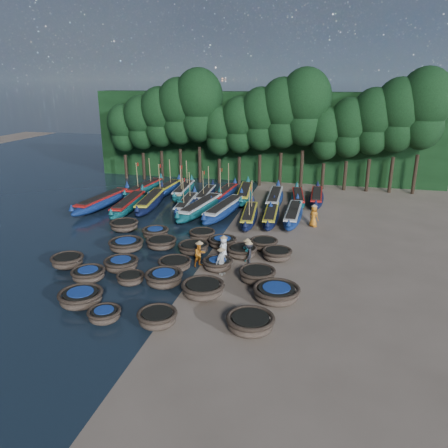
% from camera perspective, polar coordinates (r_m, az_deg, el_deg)
% --- Properties ---
extents(ground, '(120.00, 120.00, 0.00)m').
position_cam_1_polar(ground, '(30.54, -1.57, -3.34)').
color(ground, '#7E6C5C').
rests_on(ground, ground).
extents(foliage_wall, '(40.00, 3.00, 10.00)m').
position_cam_1_polar(foliage_wall, '(51.81, 5.26, 11.31)').
color(foliage_wall, black).
rests_on(foliage_wall, ground).
extents(coracle_1, '(2.40, 2.40, 0.81)m').
position_cam_1_polar(coracle_1, '(24.28, -18.19, -9.10)').
color(coracle_1, brown).
rests_on(coracle_1, ground).
extents(coracle_2, '(1.67, 1.67, 0.66)m').
position_cam_1_polar(coracle_2, '(22.51, -15.35, -11.34)').
color(coracle_2, brown).
rests_on(coracle_2, ground).
extents(coracle_3, '(1.96, 1.96, 0.77)m').
position_cam_1_polar(coracle_3, '(21.61, -8.70, -12.01)').
color(coracle_3, brown).
rests_on(coracle_3, ground).
extents(coracle_4, '(2.53, 2.53, 0.82)m').
position_cam_1_polar(coracle_4, '(20.96, 3.47, -12.75)').
color(coracle_4, brown).
rests_on(coracle_4, ground).
extents(coracle_5, '(2.01, 2.01, 0.75)m').
position_cam_1_polar(coracle_5, '(26.94, -17.29, -6.29)').
color(coracle_5, brown).
rests_on(coracle_5, ground).
extents(coracle_6, '(1.63, 1.63, 0.63)m').
position_cam_1_polar(coracle_6, '(25.99, -12.12, -6.94)').
color(coracle_6, brown).
rests_on(coracle_6, ground).
extents(coracle_7, '(2.62, 2.62, 0.85)m').
position_cam_1_polar(coracle_7, '(25.37, -7.85, -7.02)').
color(coracle_7, brown).
rests_on(coracle_7, ground).
extents(coracle_8, '(2.51, 2.51, 0.84)m').
position_cam_1_polar(coracle_8, '(23.96, -2.76, -8.47)').
color(coracle_8, brown).
rests_on(coracle_8, ground).
extents(coracle_9, '(2.73, 2.73, 0.85)m').
position_cam_1_polar(coracle_9, '(23.65, 6.86, -8.95)').
color(coracle_9, brown).
rests_on(coracle_9, ground).
extents(coracle_10, '(2.14, 2.14, 0.79)m').
position_cam_1_polar(coracle_10, '(29.22, -19.78, -4.55)').
color(coracle_10, brown).
rests_on(coracle_10, ground).
extents(coracle_11, '(2.57, 2.57, 0.79)m').
position_cam_1_polar(coracle_11, '(27.78, -13.27, -5.12)').
color(coracle_11, brown).
rests_on(coracle_11, ground).
extents(coracle_12, '(2.55, 2.55, 0.71)m').
position_cam_1_polar(coracle_12, '(27.36, -6.45, -5.21)').
color(coracle_12, brown).
rests_on(coracle_12, ground).
extents(coracle_13, '(1.90, 1.90, 0.75)m').
position_cam_1_polar(coracle_13, '(27.12, -0.83, -5.24)').
color(coracle_13, brown).
rests_on(coracle_13, ground).
extents(coracle_14, '(2.64, 2.64, 0.83)m').
position_cam_1_polar(coracle_14, '(25.65, 4.37, -6.63)').
color(coracle_14, brown).
rests_on(coracle_14, ground).
extents(coracle_15, '(2.42, 2.42, 0.78)m').
position_cam_1_polar(coracle_15, '(30.86, -12.67, -2.67)').
color(coracle_15, brown).
rests_on(coracle_15, ground).
extents(coracle_16, '(2.59, 2.59, 0.75)m').
position_cam_1_polar(coracle_16, '(30.84, -8.18, -2.45)').
color(coracle_16, brown).
rests_on(coracle_16, ground).
extents(coracle_17, '(2.50, 2.50, 0.72)m').
position_cam_1_polar(coracle_17, '(29.80, -4.00, -3.10)').
color(coracle_17, brown).
rests_on(coracle_17, ground).
extents(coracle_18, '(2.50, 2.50, 0.76)m').
position_cam_1_polar(coracle_18, '(29.07, 2.34, -3.58)').
color(coracle_18, brown).
rests_on(coracle_18, ground).
extents(coracle_19, '(2.25, 2.25, 0.76)m').
position_cam_1_polar(coracle_19, '(28.82, 6.95, -3.91)').
color(coracle_19, brown).
rests_on(coracle_19, ground).
extents(coracle_20, '(2.24, 2.24, 0.82)m').
position_cam_1_polar(coracle_20, '(34.92, -12.91, -0.17)').
color(coracle_20, brown).
rests_on(coracle_20, ground).
extents(coracle_21, '(2.05, 2.05, 0.80)m').
position_cam_1_polar(coracle_21, '(32.82, -8.95, -1.13)').
color(coracle_21, brown).
rests_on(coracle_21, ground).
extents(coracle_22, '(2.05, 2.05, 0.76)m').
position_cam_1_polar(coracle_22, '(32.16, -2.88, -1.40)').
color(coracle_22, brown).
rests_on(coracle_22, ground).
extents(coracle_23, '(2.22, 2.22, 0.70)m').
position_cam_1_polar(coracle_23, '(30.78, -0.19, -2.35)').
color(coracle_23, brown).
rests_on(coracle_23, ground).
extents(coracle_24, '(2.01, 2.01, 0.75)m').
position_cam_1_polar(coracle_24, '(30.52, 5.25, -2.57)').
color(coracle_24, brown).
rests_on(coracle_24, ground).
extents(long_boat_0, '(2.52, 9.16, 1.62)m').
position_cam_1_polar(long_boat_0, '(41.80, -15.59, 2.87)').
color(long_boat_0, navy).
rests_on(long_boat_0, ground).
extents(long_boat_1, '(2.42, 8.73, 1.54)m').
position_cam_1_polar(long_boat_1, '(40.32, -12.35, 2.53)').
color(long_boat_1, '#0E5153').
rests_on(long_boat_1, ground).
extents(long_boat_2, '(2.64, 8.87, 1.57)m').
position_cam_1_polar(long_boat_2, '(40.88, -9.54, 2.94)').
color(long_boat_2, black).
rests_on(long_boat_2, ground).
extents(long_boat_3, '(1.98, 7.63, 3.25)m').
position_cam_1_polar(long_boat_3, '(39.91, -4.94, 2.62)').
color(long_boat_3, navy).
rests_on(long_boat_3, ground).
extents(long_boat_4, '(2.94, 9.05, 1.61)m').
position_cam_1_polar(long_boat_4, '(38.42, -3.05, 2.20)').
color(long_boat_4, '#0E5153').
rests_on(long_boat_4, ground).
extents(long_boat_5, '(2.88, 8.93, 1.59)m').
position_cam_1_polar(long_boat_5, '(37.88, 0.06, 1.97)').
color(long_boat_5, navy).
rests_on(long_boat_5, ground).
extents(long_boat_6, '(2.07, 7.70, 3.28)m').
position_cam_1_polar(long_boat_6, '(36.36, 3.32, 1.10)').
color(long_boat_6, black).
rests_on(long_boat_6, ground).
extents(long_boat_7, '(1.78, 7.66, 1.35)m').
position_cam_1_polar(long_boat_7, '(36.64, 6.15, 1.14)').
color(long_boat_7, black).
rests_on(long_boat_7, ground).
extents(long_boat_8, '(1.49, 8.22, 1.45)m').
position_cam_1_polar(long_boat_8, '(36.98, 9.04, 1.24)').
color(long_boat_8, navy).
rests_on(long_boat_8, ground).
extents(long_boat_9, '(2.11, 8.22, 3.50)m').
position_cam_1_polar(long_boat_9, '(46.22, -10.36, 4.62)').
color(long_boat_9, '#0E5153').
rests_on(long_boat_9, ground).
extents(long_boat_10, '(1.78, 8.17, 3.47)m').
position_cam_1_polar(long_boat_10, '(45.26, -7.69, 4.46)').
color(long_boat_10, navy).
rests_on(long_boat_10, ground).
extents(long_boat_11, '(2.05, 7.92, 3.37)m').
position_cam_1_polar(long_boat_11, '(44.98, -5.28, 4.44)').
color(long_boat_11, '#0E5153').
rests_on(long_boat_11, ground).
extents(long_boat_12, '(1.69, 7.45, 3.17)m').
position_cam_1_polar(long_boat_12, '(43.07, -2.43, 3.84)').
color(long_boat_12, black).
rests_on(long_boat_12, ground).
extents(long_boat_13, '(1.97, 8.04, 3.42)m').
position_cam_1_polar(long_boat_13, '(43.18, 0.02, 3.95)').
color(long_boat_13, navy).
rests_on(long_boat_13, ground).
extents(long_boat_14, '(2.38, 8.58, 1.52)m').
position_cam_1_polar(long_boat_14, '(43.25, 2.72, 3.99)').
color(long_boat_14, '#0E5153').
rests_on(long_boat_14, ground).
extents(long_boat_15, '(1.85, 8.65, 1.52)m').
position_cam_1_polar(long_boat_15, '(41.68, 6.62, 3.34)').
color(long_boat_15, navy).
rests_on(long_boat_15, ground).
extents(long_boat_16, '(2.17, 7.47, 1.32)m').
position_cam_1_polar(long_boat_16, '(42.43, 9.65, 3.37)').
color(long_boat_16, '#0E5153').
rests_on(long_boat_16, ground).
extents(long_boat_17, '(1.48, 7.84, 1.38)m').
position_cam_1_polar(long_boat_17, '(42.96, 11.99, 3.44)').
color(long_boat_17, black).
rests_on(long_boat_17, ground).
extents(fisherman_0, '(0.62, 0.87, 1.86)m').
position_cam_1_polar(fisherman_0, '(28.38, -0.04, -3.14)').
color(fisherman_0, white).
rests_on(fisherman_0, ground).
extents(fisherman_1, '(0.65, 0.60, 1.69)m').
position_cam_1_polar(fisherman_1, '(28.32, 3.04, -3.26)').
color(fisherman_1, '#1B7074').
rests_on(fisherman_1, ground).
extents(fisherman_2, '(0.98, 0.99, 1.81)m').
position_cam_1_polar(fisherman_2, '(27.62, -3.21, -3.86)').
color(fisherman_2, orange).
rests_on(fisherman_2, ground).
extents(fisherman_3, '(0.68, 1.03, 1.69)m').
position_cam_1_polar(fisherman_3, '(27.92, 3.23, -3.75)').
color(fisherman_3, black).
rests_on(fisherman_3, ground).
extents(fisherman_4, '(0.77, 1.05, 1.85)m').
position_cam_1_polar(fisherman_4, '(26.42, -0.35, -4.81)').
color(fisherman_4, white).
rests_on(fisherman_4, ground).
extents(fisherman_5, '(1.56, 0.93, 1.80)m').
position_cam_1_polar(fisherman_5, '(39.08, -5.85, 2.75)').
color(fisherman_5, '#1B7074').
rests_on(fisherman_5, ground).
extents(fisherman_6, '(1.03, 0.98, 1.97)m').
position_cam_1_polar(fisherman_6, '(35.67, 11.64, 1.10)').
color(fisherman_6, orange).
rests_on(fisherman_6, ground).
extents(tree_0, '(3.68, 3.68, 8.68)m').
position_cam_1_polar(tree_0, '(53.14, -13.03, 12.15)').
color(tree_0, black).
rests_on(tree_0, ground).
extents(tree_1, '(4.09, 4.09, 9.65)m').
position_cam_1_polar(tree_1, '(52.10, -10.76, 12.93)').
color(tree_1, black).
rests_on(tree_1, ground).
extents(tree_2, '(4.51, 4.51, 10.63)m').
position_cam_1_polar(tree_2, '(51.15, -8.38, 13.72)').
color(tree_2, black).
rests_on(tree_2, ground).
extents(tree_3, '(4.92, 4.92, 11.60)m').
position_cam_1_polar(tree_3, '(50.30, -5.90, 14.51)').
color(tree_3, black).
rests_on(tree_3, ground).
extents(tree_4, '(5.34, 5.34, 12.58)m').
position_cam_1_polar(tree_4, '(49.55, -3.32, 15.30)').
color(tree_4, black).
rests_on(tree_4, ground).
extents(tree_5, '(3.68, 3.68, 8.68)m').
position_cam_1_polar(tree_5, '(49.16, -0.64, 12.14)').
color(tree_5, black).
rests_on(tree_5, ground).
extents(tree_6, '(4.09, 4.09, 9.65)m').
position_cam_1_polar(tree_6, '(48.58, 2.06, 12.86)').
color(tree_6, black).
rests_on(tree_6, ground).
extents(tree_7, '(4.51, 4.51, 10.63)m').
position_cam_1_polar(tree_7, '(48.12, 4.83, 13.56)').
color(tree_7, black).
rests_on(tree_7, ground).
extents(tree_8, '(4.92, 4.92, 11.60)m').
position_cam_1_polar(tree_8, '(47.77, 7.66, 14.24)').
color(tree_8, black).
rests_on(tree_8, ground).
extents(tree_9, '(5.34, 5.34, 12.58)m').
position_cam_1_polar(tree_9, '(47.54, 10.55, 14.90)').
color(tree_9, black).
rests_on(tree_9, ground).
extents(tree_10, '(3.68, 3.68, 8.68)m').
position_cam_1_polar(tree_10, '(47.69, 13.17, 11.48)').
color(tree_10, black).
rests_on(tree_10, ground).
extents(tree_11, '(4.09, 4.09, 9.65)m').
position_cam_1_polar(tree_11, '(47.65, 16.05, 12.07)').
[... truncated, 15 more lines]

